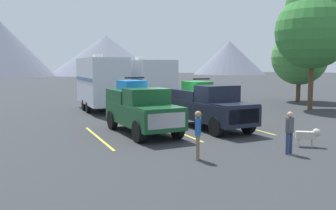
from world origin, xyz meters
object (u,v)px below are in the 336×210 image
Objects in this scene: pickup_truck_b at (209,105)px; person_c at (198,132)px; pickup_truck_a at (141,108)px; camper_trailer_a at (101,81)px; camper_trailer_b at (145,81)px; person_a at (290,130)px; dog at (309,135)px.

pickup_truck_b is 3.16× the size of person_c.
pickup_truck_a is 1.00× the size of pickup_truck_b.
camper_trailer_a is at bearing 88.71° from pickup_truck_a.
camper_trailer_a reaches higher than camper_trailer_b.
camper_trailer_b is at bearing 89.95° from pickup_truck_b.
person_a is (-0.05, -15.63, -1.14)m from camper_trailer_b.
person_c is (-3.47, -5.23, -0.22)m from pickup_truck_b.
pickup_truck_b is 9.81m from camper_trailer_b.
pickup_truck_b is 5.51m from dog.
camper_trailer_a is 4.63× the size of person_a.
pickup_truck_a is 9.07m from camper_trailer_a.
dog is at bearing 21.36° from person_a.
camper_trailer_b is 15.17m from dog.
pickup_truck_a is at bearing 175.85° from pickup_truck_b.
pickup_truck_b is 5.87m from person_a.
pickup_truck_a is at bearing -91.29° from camper_trailer_a.
pickup_truck_a is 7.58m from dog.
dog is (4.96, -14.53, -1.62)m from camper_trailer_a.
pickup_truck_b is 0.70× the size of camper_trailer_b.
camper_trailer_b reaches higher than dog.
person_a is (3.38, -15.15, -1.21)m from camper_trailer_a.
person_c is (0.16, -5.49, -0.25)m from pickup_truck_a.
pickup_truck_a is 3.64m from pickup_truck_b.
pickup_truck_b is at bearing -90.05° from camper_trailer_b.
camper_trailer_b is at bearing 95.82° from dog.
dog is (1.54, -5.24, -0.71)m from pickup_truck_b.
dog is at bearing -84.18° from camper_trailer_b.
person_a is at bearing -90.19° from camper_trailer_b.
person_c is at bearing 169.58° from person_a.
dog is (1.58, 0.62, -0.41)m from person_a.
pickup_truck_a is at bearing -110.92° from camper_trailer_b.
dog is (1.53, -15.02, -1.55)m from camper_trailer_b.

